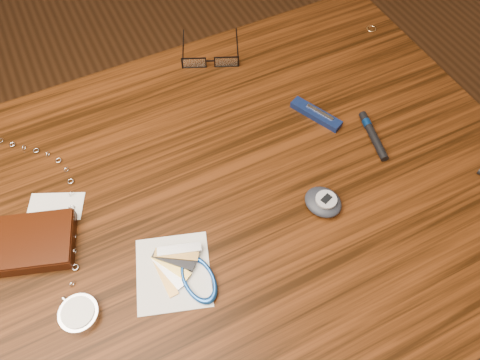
% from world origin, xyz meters
% --- Properties ---
extents(ground, '(3.80, 3.80, 0.00)m').
position_xyz_m(ground, '(0.00, 0.00, 0.00)').
color(ground, '#472814').
rests_on(ground, ground).
extents(desk, '(1.00, 0.70, 0.75)m').
position_xyz_m(desk, '(0.00, 0.00, 0.65)').
color(desk, '#3C1B09').
rests_on(desk, ground).
extents(wallet_and_card, '(0.15, 0.15, 0.02)m').
position_xyz_m(wallet_and_card, '(-0.25, 0.05, 0.76)').
color(wallet_and_card, black).
rests_on(wallet_and_card, desk).
extents(eyeglasses, '(0.14, 0.14, 0.02)m').
position_xyz_m(eyeglasses, '(0.12, 0.28, 0.76)').
color(eyeglasses, black).
rests_on(eyeglasses, desk).
extents(gold_ring, '(0.02, 0.02, 0.00)m').
position_xyz_m(gold_ring, '(0.45, 0.23, 0.75)').
color(gold_ring, '#EFB672').
rests_on(gold_ring, desk).
extents(pocket_watch, '(0.12, 0.40, 0.02)m').
position_xyz_m(pocket_watch, '(-0.23, -0.06, 0.76)').
color(pocket_watch, silver).
rests_on(pocket_watch, desk).
extents(pedometer, '(0.07, 0.07, 0.02)m').
position_xyz_m(pedometer, '(0.14, -0.08, 0.76)').
color(pedometer, '#21242C').
rests_on(pedometer, desk).
extents(notepad_keys, '(0.13, 0.14, 0.01)m').
position_xyz_m(notepad_keys, '(-0.08, -0.09, 0.75)').
color(notepad_keys, silver).
rests_on(notepad_keys, desk).
extents(pocket_knife, '(0.06, 0.09, 0.01)m').
position_xyz_m(pocket_knife, '(0.23, 0.08, 0.76)').
color(pocket_knife, '#0B1835').
rests_on(pocket_knife, desk).
extents(black_blue_pen, '(0.04, 0.10, 0.01)m').
position_xyz_m(black_blue_pen, '(0.29, 0.00, 0.76)').
color(black_blue_pen, black).
rests_on(black_blue_pen, desk).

